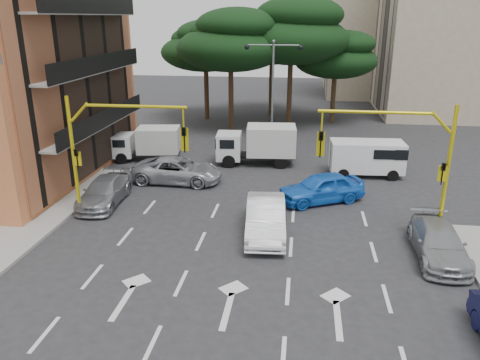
# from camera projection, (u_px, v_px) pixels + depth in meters

# --- Properties ---
(ground) EXTENTS (120.00, 120.00, 0.00)m
(ground) POSITION_uv_depth(u_px,v_px,m) (245.00, 244.00, 20.56)
(ground) COLOR #28282B
(ground) RESTS_ON ground
(median_strip) EXTENTS (1.40, 6.00, 0.15)m
(median_strip) POSITION_uv_depth(u_px,v_px,m) (271.00, 147.00, 35.50)
(median_strip) COLOR gray
(median_strip) RESTS_ON ground
(apartment_beige_far) EXTENTS (16.20, 12.15, 16.70)m
(apartment_beige_far) POSITION_uv_depth(u_px,v_px,m) (394.00, 26.00, 57.31)
(apartment_beige_far) COLOR tan
(apartment_beige_far) RESTS_ON ground
(pine_left_near) EXTENTS (9.15, 9.15, 10.23)m
(pine_left_near) POSITION_uv_depth(u_px,v_px,m) (231.00, 40.00, 39.08)
(pine_left_near) COLOR #382616
(pine_left_near) RESTS_ON ground
(pine_center) EXTENTS (9.98, 9.98, 11.16)m
(pine_center) POSITION_uv_depth(u_px,v_px,m) (292.00, 31.00, 40.09)
(pine_center) COLOR #382616
(pine_center) RESTS_ON ground
(pine_left_far) EXTENTS (8.32, 8.32, 9.30)m
(pine_left_far) POSITION_uv_depth(u_px,v_px,m) (206.00, 46.00, 43.43)
(pine_left_far) COLOR #382616
(pine_left_far) RESTS_ON ground
(pine_right) EXTENTS (7.49, 7.49, 8.37)m
(pine_right) POSITION_uv_depth(u_px,v_px,m) (337.00, 55.00, 42.14)
(pine_right) COLOR #382616
(pine_right) RESTS_ON ground
(pine_back) EXTENTS (9.15, 9.15, 10.23)m
(pine_back) POSITION_uv_depth(u_px,v_px,m) (273.00, 37.00, 45.25)
(pine_back) COLOR #382616
(pine_back) RESTS_ON ground
(signal_mast_right) EXTENTS (5.79, 0.37, 6.00)m
(signal_mast_right) POSITION_uv_depth(u_px,v_px,m) (407.00, 152.00, 20.28)
(signal_mast_right) COLOR yellow
(signal_mast_right) RESTS_ON ground
(signal_mast_left) EXTENTS (5.79, 0.37, 6.00)m
(signal_mast_left) POSITION_uv_depth(u_px,v_px,m) (108.00, 142.00, 22.00)
(signal_mast_left) COLOR yellow
(signal_mast_left) RESTS_ON ground
(street_lamp_center) EXTENTS (4.16, 0.36, 7.77)m
(street_lamp_center) POSITION_uv_depth(u_px,v_px,m) (273.00, 76.00, 33.73)
(street_lamp_center) COLOR slate
(street_lamp_center) RESTS_ON median_strip
(car_white_hatch) EXTENTS (2.10, 5.06, 1.63)m
(car_white_hatch) POSITION_uv_depth(u_px,v_px,m) (266.00, 218.00, 21.24)
(car_white_hatch) COLOR white
(car_white_hatch) RESTS_ON ground
(car_blue_compact) EXTENTS (4.98, 3.74, 1.58)m
(car_blue_compact) POSITION_uv_depth(u_px,v_px,m) (321.00, 188.00, 25.02)
(car_blue_compact) COLOR blue
(car_blue_compact) RESTS_ON ground
(car_silver_wagon) EXTENTS (2.10, 4.74, 1.35)m
(car_silver_wagon) POSITION_uv_depth(u_px,v_px,m) (104.00, 192.00, 24.79)
(car_silver_wagon) COLOR gray
(car_silver_wagon) RESTS_ON ground
(car_silver_cross_a) EXTENTS (5.38, 2.61, 1.47)m
(car_silver_cross_a) POSITION_uv_depth(u_px,v_px,m) (178.00, 170.00, 28.03)
(car_silver_cross_a) COLOR #AEAFB6
(car_silver_cross_a) RESTS_ON ground
(car_silver_parked) EXTENTS (2.00, 4.72, 1.36)m
(car_silver_parked) POSITION_uv_depth(u_px,v_px,m) (438.00, 243.00, 19.19)
(car_silver_parked) COLOR #93979A
(car_silver_parked) RESTS_ON ground
(van_white) EXTENTS (4.55, 2.25, 2.22)m
(van_white) POSITION_uv_depth(u_px,v_px,m) (366.00, 158.00, 29.11)
(van_white) COLOR white
(van_white) RESTS_ON ground
(box_truck_a) EXTENTS (4.92, 2.61, 2.31)m
(box_truck_a) POSITION_uv_depth(u_px,v_px,m) (147.00, 144.00, 32.21)
(box_truck_a) COLOR white
(box_truck_a) RESTS_ON ground
(box_truck_b) EXTENTS (5.49, 2.64, 2.63)m
(box_truck_b) POSITION_uv_depth(u_px,v_px,m) (257.00, 145.00, 31.34)
(box_truck_b) COLOR white
(box_truck_b) RESTS_ON ground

